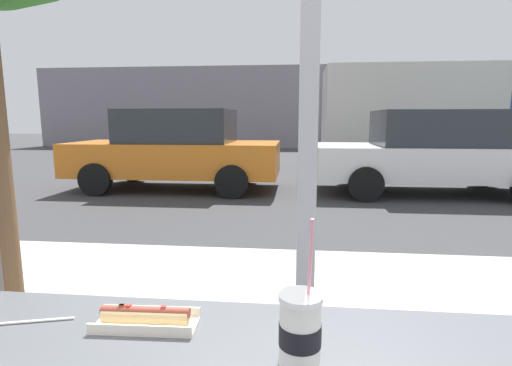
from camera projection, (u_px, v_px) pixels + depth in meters
ground_plane at (297, 185)px, 9.06m from camera, size 60.00×60.00×0.00m
sidewalk_strip at (298, 324)px, 2.76m from camera, size 16.00×2.80×0.13m
window_wall at (311, 1)px, 1.00m from camera, size 2.81×0.20×2.90m
building_facade_far at (298, 107)px, 20.64m from camera, size 28.00×1.20×4.20m
soda_cup_right at (300, 333)px, 0.78m from camera, size 0.09×0.09×0.33m
hotdog_tray_near at (146, 317)px, 0.97m from camera, size 0.26×0.11×0.05m
loose_straw at (34, 321)px, 0.99m from camera, size 0.18×0.06×0.01m
parked_car_orange at (177, 149)px, 8.37m from camera, size 4.36×2.01×1.69m
parked_car_white at (433, 152)px, 7.84m from camera, size 4.56×2.07×1.66m
box_truck at (429, 114)px, 11.87m from camera, size 6.62×2.44×3.03m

